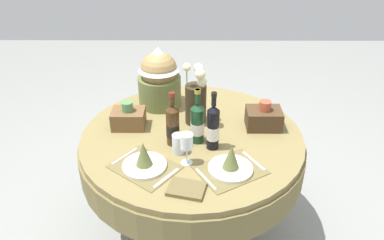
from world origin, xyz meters
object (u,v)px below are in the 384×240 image
Objects in this scene: place_setting_left at (144,160)px; wine_bottle_left at (197,123)px; book_on_table at (186,189)px; gift_tub_back_left at (159,75)px; wine_bottle_centre at (213,127)px; wine_bottle_right at (173,125)px; wine_glass_left at (187,142)px; flower_vase at (196,99)px; woven_basket_side_right at (264,118)px; place_setting_right at (231,163)px; dining_table at (192,152)px; woven_basket_side_left at (128,118)px; tumbler_near_left at (178,144)px.

place_setting_left is 0.39m from wine_bottle_left.
gift_tub_back_left is at bearing 116.46° from book_on_table.
wine_bottle_centre is 1.06× the size of wine_bottle_right.
wine_bottle_left reaches higher than wine_glass_left.
woven_basket_side_right is at bearing -7.32° from flower_vase.
place_setting_right is 1.01× the size of gift_tub_back_left.
wine_glass_left is (-0.03, -0.29, 0.27)m from dining_table.
place_setting_left is 1.97× the size of woven_basket_side_right.
wine_bottle_right is 1.81× the size of wine_glass_left.
wine_bottle_right reaches higher than woven_basket_side_left.
wine_bottle_left is at bearing -88.29° from flower_vase.
wine_bottle_right is (-0.23, 0.04, -0.01)m from wine_bottle_centre.
woven_basket_side_right is at bearing 61.33° from place_setting_right.
place_setting_right is at bearing -118.67° from woven_basket_side_right.
gift_tub_back_left is (-0.15, 0.58, 0.16)m from tumbler_near_left.
place_setting_right is at bearing -15.20° from wine_glass_left.
tumbler_near_left is at bearing -69.20° from wine_bottle_right.
tumbler_near_left is at bearing -152.02° from woven_basket_side_right.
dining_table is 0.34m from flower_vase.
place_setting_right is 1.26× the size of wine_bottle_right.
wine_bottle_left is (0.01, -0.22, -0.04)m from flower_vase.
wine_bottle_left is (0.03, -0.08, 0.27)m from dining_table.
dining_table is 0.57m from gift_tub_back_left.
flower_vase reaches higher than wine_glass_left.
gift_tub_back_left is (-0.26, 0.46, 0.09)m from wine_bottle_left.
place_setting_right is (0.21, -0.35, 0.18)m from dining_table.
wine_bottle_left reaches higher than place_setting_left.
wine_bottle_right is 0.80× the size of gift_tub_back_left.
book_on_table is 0.71m from woven_basket_side_left.
place_setting_left is 0.43m from wine_bottle_centre.
place_setting_right is at bearing -59.65° from dining_table.
place_setting_right is 1.24× the size of wine_bottle_left.
wine_bottle_left is 0.17m from tumbler_near_left.
wine_bottle_centre reaches higher than woven_basket_side_right.
wine_glass_left is at bearing 10.21° from place_setting_left.
wine_glass_left is at bearing -96.84° from flower_vase.
wine_bottle_centre is 0.21m from wine_glass_left.
place_setting_left is 0.25m from wine_glass_left.
book_on_table is 0.95m from gift_tub_back_left.
wine_bottle_right is at bearing 115.60° from book_on_table.
gift_tub_back_left is (-0.22, 0.39, 0.36)m from dining_table.
wine_bottle_left is at bearing -20.54° from woven_basket_side_left.
wine_bottle_centre is at bearing -10.06° from wine_bottle_right.
flower_vase is (0.03, 0.14, 0.30)m from dining_table.
gift_tub_back_left reaches higher than wine_glass_left.
place_setting_left reaches higher than tumbler_near_left.
wine_bottle_centre is at bearing -37.20° from wine_bottle_left.
place_setting_right is 1.96× the size of woven_basket_side_right.
gift_tub_back_left is at bearing 120.27° from place_setting_right.
place_setting_left is 0.46m from place_setting_right.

